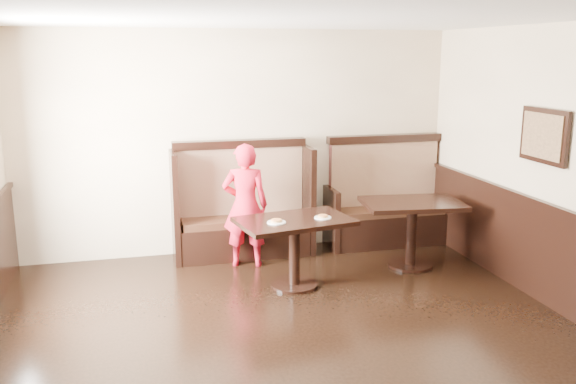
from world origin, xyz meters
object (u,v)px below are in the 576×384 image
object	(u,v)px
booth_main	(243,214)
booth_neighbor	(386,208)
table_neighbor	(412,218)
table_main	(294,235)
child	(245,205)

from	to	relation	value
booth_main	booth_neighbor	size ratio (longest dim) A/B	1.06
booth_neighbor	table_neighbor	xyz separation A→B (m)	(-0.08, -0.94, 0.12)
table_main	table_neighbor	bearing A→B (deg)	0.25
booth_neighbor	child	distance (m)	2.05
table_neighbor	child	xyz separation A→B (m)	(-1.91, 0.51, 0.15)
booth_neighbor	table_neighbor	bearing A→B (deg)	-94.68
booth_main	child	xyz separation A→B (m)	(-0.04, -0.43, 0.22)
booth_main	booth_neighbor	world-z (taller)	same
booth_neighbor	table_main	xyz separation A→B (m)	(-1.60, -1.23, 0.11)
booth_neighbor	table_main	bearing A→B (deg)	-142.39
booth_neighbor	booth_main	bearing A→B (deg)	179.95
booth_main	table_neighbor	xyz separation A→B (m)	(1.87, -0.95, 0.07)
table_main	table_neighbor	world-z (taller)	table_neighbor
booth_neighbor	child	world-z (taller)	child
booth_main	table_main	xyz separation A→B (m)	(0.35, -1.23, 0.06)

